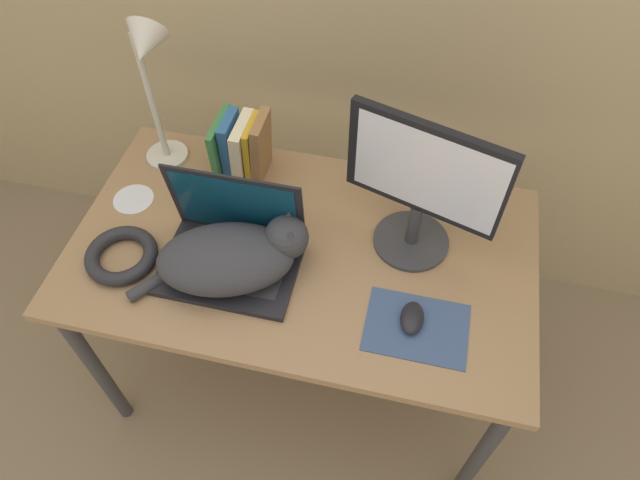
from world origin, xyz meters
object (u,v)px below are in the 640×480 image
object	(u,v)px
book_row	(242,147)
laptop	(232,249)
external_monitor	(422,186)
cat	(233,256)
desk_lamp	(149,72)
cd_disc	(134,199)
cable_coil	(122,255)
computer_mouse	(412,318)

from	to	relation	value
book_row	laptop	bearing A→B (deg)	-77.85
external_monitor	laptop	bearing A→B (deg)	-159.75
cat	book_row	world-z (taller)	book_row
laptop	book_row	world-z (taller)	laptop
laptop	desk_lamp	bearing A→B (deg)	133.66
external_monitor	book_row	size ratio (longest dim) A/B	1.99
cat	cd_disc	bearing A→B (deg)	154.30
external_monitor	cable_coil	world-z (taller)	external_monitor
desk_lamp	cat	bearing A→B (deg)	-47.76
desk_lamp	cable_coil	distance (m)	0.50
cat	cable_coil	size ratio (longest dim) A/B	2.24
external_monitor	book_row	bearing A→B (deg)	162.68
laptop	external_monitor	distance (m)	0.53
computer_mouse	laptop	bearing A→B (deg)	170.75
desk_lamp	laptop	bearing A→B (deg)	-46.34
cd_disc	laptop	bearing A→B (deg)	-21.94
computer_mouse	cd_disc	bearing A→B (deg)	165.23
external_monitor	cat	bearing A→B (deg)	-154.75
cat	desk_lamp	bearing A→B (deg)	132.24
laptop	cat	size ratio (longest dim) A/B	0.83
cable_coil	computer_mouse	bearing A→B (deg)	-1.08
external_monitor	book_row	distance (m)	0.58
desk_lamp	cable_coil	xyz separation A→B (m)	(-0.00, -0.38, -0.33)
computer_mouse	desk_lamp	bearing A→B (deg)	153.81
laptop	desk_lamp	size ratio (longest dim) A/B	0.72
cat	cable_coil	bearing A→B (deg)	-174.90
laptop	cd_disc	distance (m)	0.39
book_row	desk_lamp	world-z (taller)	desk_lamp
cat	cd_disc	distance (m)	0.43
external_monitor	computer_mouse	bearing A→B (deg)	-82.23
computer_mouse	book_row	size ratio (longest dim) A/B	0.46
desk_lamp	cd_disc	distance (m)	0.39
computer_mouse	cat	bearing A→B (deg)	174.85
book_row	external_monitor	bearing A→B (deg)	-17.32
computer_mouse	cable_coil	xyz separation A→B (m)	(-0.80, 0.01, 0.00)
computer_mouse	desk_lamp	world-z (taller)	desk_lamp
cat	laptop	bearing A→B (deg)	118.03
cat	cable_coil	xyz separation A→B (m)	(-0.32, -0.03, -0.06)
laptop	computer_mouse	xyz separation A→B (m)	(0.50, -0.08, -0.03)
laptop	computer_mouse	world-z (taller)	laptop
cat	computer_mouse	world-z (taller)	cat
desk_lamp	external_monitor	bearing A→B (deg)	-10.29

